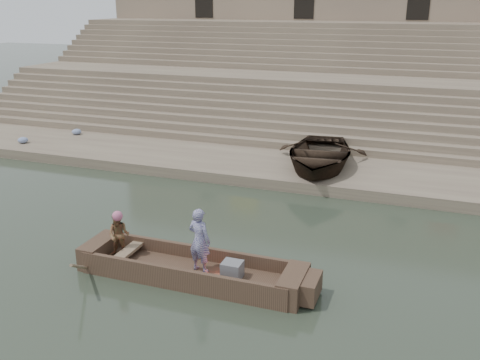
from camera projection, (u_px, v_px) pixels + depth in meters
The scene contains 13 objects.
ground at pixel (156, 257), 13.87m from camera, with size 120.00×120.00×0.00m, color #293527.
lower_landing at pixel (253, 166), 20.93m from camera, with size 32.00×4.00×0.40m, color gray.
mid_landing at pixel (300, 103), 27.22m from camera, with size 32.00×3.00×2.80m, color gray.
upper_landing at pixel (328, 65), 33.07m from camera, with size 32.00×3.00×5.20m, color gray.
ghat_steps at pixel (308, 90), 28.60m from camera, with size 32.00×11.00×5.20m.
building_wall at pixel (341, 13), 35.67m from camera, with size 32.00×5.07×11.20m.
main_rowboat at pixel (191, 274), 12.79m from camera, with size 5.00×1.30×0.22m, color brown.
rowboat_trim at pixel (198, 268), 12.66m from camera, with size 6.04×2.63×1.83m.
standing_man at pixel (200, 240), 12.47m from camera, with size 0.58×0.38×1.60m, color navy.
rowing_man at pixel (119, 235), 13.28m from camera, with size 0.56×0.44×1.16m, color #226831.
television at pixel (232, 270), 12.35m from camera, with size 0.46×0.42×0.40m.
beached_rowboat at pixel (319, 154), 19.87m from camera, with size 3.53×4.94×1.02m, color #2D2116.
cloth_bundles at pixel (51, 136), 24.21m from camera, with size 1.68×2.60×0.26m.
Camera 1 is at (6.34, -10.99, 6.36)m, focal length 39.62 mm.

